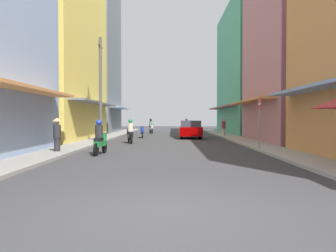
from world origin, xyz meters
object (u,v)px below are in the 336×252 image
motorbike_green (100,139)px  pedestrian_far (57,134)px  pedestrian_crossing (224,128)px  parked_car (191,129)px  motorbike_silver (151,127)px  motorbike_blue (142,132)px  motorbike_black (130,133)px  street_sign_no_entry (260,117)px  utility_pole (100,89)px  motorbike_orange (187,127)px

motorbike_green → pedestrian_far: pedestrian_far is taller
pedestrian_crossing → parked_car: bearing=-149.9°
motorbike_silver → pedestrian_far: pedestrian_far is taller
motorbike_blue → motorbike_green: bearing=-93.7°
pedestrian_far → motorbike_silver: bearing=81.2°
motorbike_green → pedestrian_far: 2.08m
motorbike_silver → pedestrian_far: (-3.12, -20.22, 0.23)m
motorbike_black → pedestrian_crossing: 10.16m
motorbike_blue → street_sign_no_entry: size_ratio=0.68×
motorbike_silver → parked_car: 9.36m
motorbike_green → pedestrian_far: (-2.05, 0.30, 0.23)m
parked_car → street_sign_no_entry: (2.79, -10.25, 0.98)m
motorbike_blue → motorbike_black: (-0.29, -6.00, 0.20)m
motorbike_blue → parked_car: 4.08m
parked_car → utility_pole: bearing=-143.9°
utility_pole → street_sign_no_entry: bearing=-31.4°
pedestrian_crossing → street_sign_no_entry: size_ratio=0.62×
parked_car → motorbike_black: bearing=-128.9°
motorbike_silver → parked_car: bearing=-66.4°
motorbike_black → pedestrian_far: (-2.57, -6.31, 0.23)m
motorbike_silver → street_sign_no_entry: 19.95m
motorbike_orange → pedestrian_crossing: (2.85, -6.88, 0.11)m
motorbike_green → parked_car: 12.89m
pedestrian_crossing → utility_pole: size_ratio=0.23×
parked_car → motorbike_green: bearing=-112.0°
motorbike_black → street_sign_no_entry: bearing=-34.7°
parked_car → pedestrian_crossing: size_ratio=2.54×
motorbike_blue → utility_pole: size_ratio=0.26×
motorbike_green → pedestrian_crossing: 15.76m
motorbike_orange → street_sign_no_entry: 19.08m
motorbike_orange → parked_car: 8.61m
motorbike_orange → motorbike_black: bearing=-107.7°
motorbike_orange → parked_car: size_ratio=0.43×
motorbike_green → street_sign_no_entry: 7.87m
motorbike_orange → parked_car: (-0.14, -8.61, 0.04)m
motorbike_blue → motorbike_black: bearing=-92.8°
street_sign_no_entry → motorbike_orange: bearing=98.0°
motorbike_orange → pedestrian_far: size_ratio=1.07×
motorbike_blue → pedestrian_crossing: size_ratio=1.10×
street_sign_no_entry → motorbike_black: bearing=145.3°
motorbike_green → parked_car: motorbike_green is taller
motorbike_black → utility_pole: size_ratio=0.25×
motorbike_green → motorbike_blue: motorbike_green is taller
motorbike_black → motorbike_orange: bearing=72.3°
parked_car → street_sign_no_entry: size_ratio=1.57×
motorbike_green → motorbike_silver: (1.07, 20.53, 0.00)m
parked_car → pedestrian_far: size_ratio=2.51×
motorbike_green → motorbike_blue: bearing=86.3°
street_sign_no_entry → motorbike_silver: bearing=109.2°
motorbike_orange → utility_pole: utility_pole is taller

